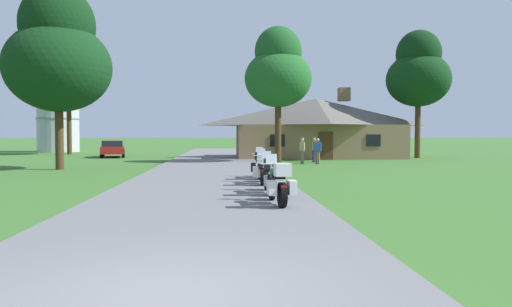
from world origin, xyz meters
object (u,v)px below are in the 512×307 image
at_px(motorcycle_blue_third_in_row, 262,169).
at_px(bystander_blue_shirt_beside_signpost, 318,150).
at_px(tree_right_of_lodge, 418,72).
at_px(parked_red_suv_far_left, 113,148).
at_px(motorcycle_silver_farthest_in_row, 260,165).
at_px(metal_silo_distant, 58,114).
at_px(motorcycle_white_second_in_row, 269,175).
at_px(motorcycle_green_nearest_to_camera, 279,184).
at_px(bystander_tan_shirt_by_tree, 302,149).
at_px(tree_left_far, 68,70).
at_px(bystander_olive_shirt_near_lodge, 314,148).
at_px(tree_by_lodge_front, 278,71).
at_px(tree_left_near, 58,55).

relative_size(motorcycle_blue_third_in_row, bystander_blue_shirt_beside_signpost, 1.25).
height_order(tree_right_of_lodge, parked_red_suv_far_left, tree_right_of_lodge).
distance_m(motorcycle_silver_farthest_in_row, metal_silo_distant, 39.36).
distance_m(motorcycle_white_second_in_row, bystander_blue_shirt_beside_signpost, 16.21).
relative_size(motorcycle_green_nearest_to_camera, bystander_tan_shirt_by_tree, 1.24).
height_order(bystander_blue_shirt_beside_signpost, tree_left_far, tree_left_far).
xyz_separation_m(tree_left_far, tree_right_of_lodge, (30.38, -9.04, -1.07)).
bearing_deg(bystander_tan_shirt_by_tree, bystander_olive_shirt_near_lodge, 132.00).
distance_m(tree_by_lodge_front, metal_silo_distant, 30.39).
bearing_deg(tree_right_of_lodge, bystander_blue_shirt_beside_signpost, -142.47).
height_order(motorcycle_green_nearest_to_camera, bystander_blue_shirt_beside_signpost, bystander_blue_shirt_beside_signpost).
relative_size(tree_left_far, tree_left_near, 1.25).
xyz_separation_m(motorcycle_silver_farthest_in_row, bystander_olive_shirt_near_lodge, (4.69, 12.47, 0.34)).
bearing_deg(motorcycle_silver_farthest_in_row, metal_silo_distant, 124.06).
height_order(bystander_blue_shirt_beside_signpost, metal_silo_distant, metal_silo_distant).
xyz_separation_m(motorcycle_silver_farthest_in_row, bystander_blue_shirt_beside_signpost, (4.54, 10.41, 0.32)).
bearing_deg(tree_by_lodge_front, motorcycle_white_second_in_row, -97.43).
xyz_separation_m(bystander_olive_shirt_near_lodge, tree_left_far, (-20.88, 14.40, 7.04)).
bearing_deg(tree_by_lodge_front, bystander_tan_shirt_by_tree, -59.85).
relative_size(motorcycle_blue_third_in_row, bystander_olive_shirt_near_lodge, 1.24).
distance_m(motorcycle_green_nearest_to_camera, bystander_tan_shirt_by_tree, 18.64).
bearing_deg(tree_left_near, motorcycle_blue_third_in_row, -40.96).
xyz_separation_m(bystander_blue_shirt_beside_signpost, tree_left_near, (-14.94, -3.78, 5.27)).
xyz_separation_m(bystander_blue_shirt_beside_signpost, tree_by_lodge_front, (-2.28, 2.51, 5.34)).
bearing_deg(motorcycle_blue_third_in_row, motorcycle_green_nearest_to_camera, -87.41).
bearing_deg(metal_silo_distant, motorcycle_white_second_in_row, -63.50).
bearing_deg(motorcycle_green_nearest_to_camera, tree_left_far, 110.26).
xyz_separation_m(motorcycle_blue_third_in_row, bystander_olive_shirt_near_lodge, (4.77, 14.80, 0.34)).
relative_size(motorcycle_green_nearest_to_camera, tree_right_of_lodge, 0.20).
bearing_deg(tree_by_lodge_front, tree_left_far, 142.91).
height_order(bystander_tan_shirt_by_tree, tree_right_of_lodge, tree_right_of_lodge).
distance_m(motorcycle_green_nearest_to_camera, bystander_olive_shirt_near_lodge, 20.65).
distance_m(bystander_tan_shirt_by_tree, metal_silo_distant, 33.01).
bearing_deg(bystander_olive_shirt_near_lodge, motorcycle_silver_farthest_in_row, -160.00).
height_order(bystander_blue_shirt_beside_signpost, tree_right_of_lodge, tree_right_of_lodge).
xyz_separation_m(motorcycle_green_nearest_to_camera, tree_by_lodge_front, (2.34, 20.54, 5.66)).
distance_m(motorcycle_white_second_in_row, tree_right_of_lodge, 27.75).
xyz_separation_m(motorcycle_green_nearest_to_camera, tree_left_near, (-10.32, 14.25, 5.59)).
bearing_deg(tree_left_near, metal_silo_distant, 108.55).
bearing_deg(bystander_olive_shirt_near_lodge, bystander_blue_shirt_beside_signpost, -143.70).
distance_m(motorcycle_blue_third_in_row, tree_right_of_lodge, 25.49).
distance_m(bystander_olive_shirt_near_lodge, tree_left_near, 17.01).
distance_m(motorcycle_silver_farthest_in_row, parked_red_suv_far_left, 23.42).
xyz_separation_m(tree_left_near, tree_right_of_lodge, (24.59, 11.20, 0.72)).
xyz_separation_m(bystander_olive_shirt_near_lodge, tree_right_of_lodge, (9.50, 5.36, 5.97)).
distance_m(motorcycle_silver_farthest_in_row, tree_right_of_lodge, 23.64).
xyz_separation_m(motorcycle_blue_third_in_row, motorcycle_silver_farthest_in_row, (0.08, 2.33, 0.00)).
distance_m(bystander_olive_shirt_near_lodge, metal_silo_distant, 32.58).
bearing_deg(motorcycle_silver_farthest_in_row, motorcycle_white_second_in_row, -86.97).
xyz_separation_m(motorcycle_white_second_in_row, motorcycle_silver_farthest_in_row, (0.10, 5.11, -0.01)).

